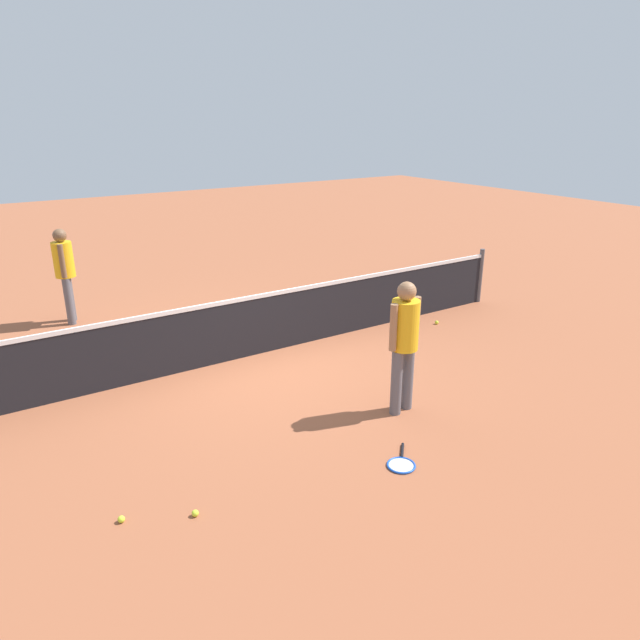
% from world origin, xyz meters
% --- Properties ---
extents(ground_plane, '(40.00, 40.00, 0.00)m').
position_xyz_m(ground_plane, '(0.00, 0.00, 0.00)').
color(ground_plane, '#9E5638').
extents(court_net, '(10.09, 0.09, 1.07)m').
position_xyz_m(court_net, '(0.00, 0.00, 0.50)').
color(court_net, '#4C4C51').
rests_on(court_net, ground_plane).
extents(player_near_side, '(0.53, 0.39, 1.70)m').
position_xyz_m(player_near_side, '(0.75, -2.63, 1.01)').
color(player_near_side, '#595960').
rests_on(player_near_side, ground_plane).
extents(player_far_side, '(0.41, 0.53, 1.70)m').
position_xyz_m(player_far_side, '(-2.09, 3.13, 1.01)').
color(player_far_side, '#595960').
rests_on(player_far_side, ground_plane).
extents(tennis_racket_near_player, '(0.52, 0.54, 0.03)m').
position_xyz_m(tennis_racket_near_player, '(-0.04, -3.56, 0.01)').
color(tennis_racket_near_player, blue).
rests_on(tennis_racket_near_player, ground_plane).
extents(tennis_racket_far_player, '(0.60, 0.37, 0.03)m').
position_xyz_m(tennis_racket_far_player, '(-1.11, 2.34, 0.01)').
color(tennis_racket_far_player, white).
rests_on(tennis_racket_far_player, ground_plane).
extents(tennis_ball_near_player, '(0.07, 0.07, 0.07)m').
position_xyz_m(tennis_ball_near_player, '(3.37, -0.53, 0.03)').
color(tennis_ball_near_player, '#C6E033').
rests_on(tennis_ball_near_player, ground_plane).
extents(tennis_ball_by_net, '(0.07, 0.07, 0.07)m').
position_xyz_m(tennis_ball_by_net, '(-2.82, -2.86, 0.03)').
color(tennis_ball_by_net, '#C6E033').
rests_on(tennis_ball_by_net, ground_plane).
extents(tennis_ball_baseline, '(0.07, 0.07, 0.07)m').
position_xyz_m(tennis_ball_baseline, '(-2.21, -3.15, 0.03)').
color(tennis_ball_baseline, '#C6E033').
rests_on(tennis_ball_baseline, ground_plane).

